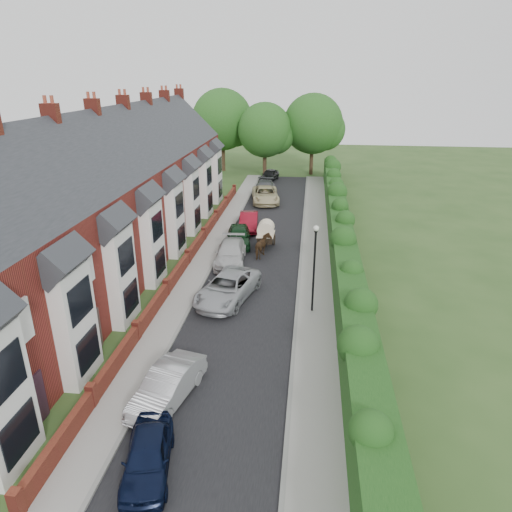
{
  "coord_description": "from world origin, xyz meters",
  "views": [
    {
      "loc": [
        2.99,
        -18.98,
        12.6
      ],
      "look_at": [
        -0.11,
        6.67,
        2.2
      ],
      "focal_mm": 32.0,
      "sensor_mm": 36.0,
      "label": 1
    }
  ],
  "objects_px": {
    "car_silver_b": "(228,288)",
    "car_silver_a": "(168,385)",
    "car_white": "(231,253)",
    "horse_cart": "(266,232)",
    "car_green": "(239,236)",
    "car_black": "(269,175)",
    "car_navy": "(148,455)",
    "car_grey": "(265,188)",
    "lamppost": "(315,258)",
    "car_red": "(249,221)",
    "horse": "(263,247)",
    "car_beige": "(265,195)"
  },
  "relations": [
    {
      "from": "car_red",
      "to": "car_grey",
      "type": "distance_m",
      "value": 11.95
    },
    {
      "from": "car_silver_a",
      "to": "car_black",
      "type": "xyz_separation_m",
      "value": [
        0.32,
        41.65,
        -0.01
      ]
    },
    {
      "from": "car_green",
      "to": "car_grey",
      "type": "relative_size",
      "value": 0.84
    },
    {
      "from": "lamppost",
      "to": "car_beige",
      "type": "bearing_deg",
      "value": 102.18
    },
    {
      "from": "car_green",
      "to": "car_red",
      "type": "bearing_deg",
      "value": 77.86
    },
    {
      "from": "car_silver_b",
      "to": "car_green",
      "type": "height_order",
      "value": "car_silver_b"
    },
    {
      "from": "car_silver_a",
      "to": "car_red",
      "type": "relative_size",
      "value": 1.0
    },
    {
      "from": "car_silver_a",
      "to": "car_beige",
      "type": "height_order",
      "value": "car_beige"
    },
    {
      "from": "car_grey",
      "to": "car_black",
      "type": "relative_size",
      "value": 1.27
    },
    {
      "from": "car_grey",
      "to": "car_black",
      "type": "distance_m",
      "value": 7.3
    },
    {
      "from": "car_silver_a",
      "to": "car_white",
      "type": "relative_size",
      "value": 0.87
    },
    {
      "from": "car_black",
      "to": "horse_cart",
      "type": "xyz_separation_m",
      "value": [
        1.88,
        -23.39,
        0.52
      ]
    },
    {
      "from": "car_red",
      "to": "horse",
      "type": "distance_m",
      "value": 6.54
    },
    {
      "from": "car_grey",
      "to": "car_black",
      "type": "bearing_deg",
      "value": 87.18
    },
    {
      "from": "car_silver_a",
      "to": "car_black",
      "type": "distance_m",
      "value": 41.65
    },
    {
      "from": "car_navy",
      "to": "car_green",
      "type": "relative_size",
      "value": 0.86
    },
    {
      "from": "car_silver_a",
      "to": "car_grey",
      "type": "height_order",
      "value": "car_grey"
    },
    {
      "from": "car_green",
      "to": "car_navy",
      "type": "bearing_deg",
      "value": -97.63
    },
    {
      "from": "car_white",
      "to": "car_green",
      "type": "bearing_deg",
      "value": 85.55
    },
    {
      "from": "car_beige",
      "to": "horse_cart",
      "type": "distance_m",
      "value": 13.18
    },
    {
      "from": "car_silver_a",
      "to": "car_red",
      "type": "xyz_separation_m",
      "value": [
        0.31,
        22.4,
        -0.0
      ]
    },
    {
      "from": "car_white",
      "to": "car_silver_a",
      "type": "bearing_deg",
      "value": -94.3
    },
    {
      "from": "car_navy",
      "to": "car_red",
      "type": "bearing_deg",
      "value": 78.87
    },
    {
      "from": "car_white",
      "to": "car_green",
      "type": "relative_size",
      "value": 1.13
    },
    {
      "from": "lamppost",
      "to": "car_silver_a",
      "type": "relative_size",
      "value": 1.19
    },
    {
      "from": "car_silver_b",
      "to": "car_red",
      "type": "distance_m",
      "value": 13.21
    },
    {
      "from": "car_navy",
      "to": "car_silver_b",
      "type": "xyz_separation_m",
      "value": [
        0.44,
        12.79,
        0.12
      ]
    },
    {
      "from": "horse_cart",
      "to": "horse",
      "type": "bearing_deg",
      "value": -90.0
    },
    {
      "from": "car_white",
      "to": "car_red",
      "type": "xyz_separation_m",
      "value": [
        0.27,
        7.6,
        -0.01
      ]
    },
    {
      "from": "car_green",
      "to": "car_beige",
      "type": "xyz_separation_m",
      "value": [
        0.78,
        12.91,
        0.05
      ]
    },
    {
      "from": "lamppost",
      "to": "car_red",
      "type": "height_order",
      "value": "lamppost"
    },
    {
      "from": "car_silver_a",
      "to": "car_silver_b",
      "type": "xyz_separation_m",
      "value": [
        0.84,
        9.2,
        0.05
      ]
    },
    {
      "from": "car_silver_b",
      "to": "horse_cart",
      "type": "distance_m",
      "value": 9.17
    },
    {
      "from": "car_black",
      "to": "horse_cart",
      "type": "relative_size",
      "value": 1.4
    },
    {
      "from": "car_white",
      "to": "car_navy",
      "type": "bearing_deg",
      "value": -93.02
    },
    {
      "from": "car_silver_b",
      "to": "horse_cart",
      "type": "relative_size",
      "value": 1.87
    },
    {
      "from": "car_beige",
      "to": "car_black",
      "type": "bearing_deg",
      "value": 84.33
    },
    {
      "from": "car_silver_b",
      "to": "car_beige",
      "type": "distance_m",
      "value": 22.16
    },
    {
      "from": "car_beige",
      "to": "horse",
      "type": "bearing_deg",
      "value": -93.44
    },
    {
      "from": "lamppost",
      "to": "horse",
      "type": "xyz_separation_m",
      "value": [
        -3.64,
        7.94,
        -2.47
      ]
    },
    {
      "from": "horse",
      "to": "car_red",
      "type": "bearing_deg",
      "value": -62.83
    },
    {
      "from": "car_red",
      "to": "car_silver_a",
      "type": "bearing_deg",
      "value": -95.88
    },
    {
      "from": "car_silver_b",
      "to": "car_beige",
      "type": "xyz_separation_m",
      "value": [
        0.0,
        22.16,
        0.03
      ]
    },
    {
      "from": "car_navy",
      "to": "car_black",
      "type": "distance_m",
      "value": 45.24
    },
    {
      "from": "car_white",
      "to": "horse",
      "type": "height_order",
      "value": "horse"
    },
    {
      "from": "car_grey",
      "to": "car_green",
      "type": "bearing_deg",
      "value": -95.96
    },
    {
      "from": "car_silver_b",
      "to": "car_silver_a",
      "type": "bearing_deg",
      "value": -81.18
    },
    {
      "from": "horse_cart",
      "to": "car_green",
      "type": "bearing_deg",
      "value": 174.99
    },
    {
      "from": "car_black",
      "to": "horse_cart",
      "type": "height_order",
      "value": "horse_cart"
    },
    {
      "from": "car_navy",
      "to": "car_grey",
      "type": "bearing_deg",
      "value": 78.5
    }
  ]
}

